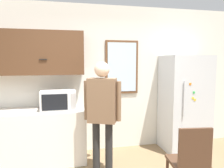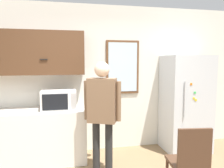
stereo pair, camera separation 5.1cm
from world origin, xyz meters
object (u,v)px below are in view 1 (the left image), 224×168
person (102,107)px  refrigerator (184,103)px  chair (190,159)px  microwave (58,100)px

person → refrigerator: refrigerator is taller
person → chair: bearing=-18.6°
chair → refrigerator: bearing=-110.4°
chair → person: bearing=-34.3°
person → chair: person is taller
microwave → refrigerator: (2.32, 0.03, -0.15)m
microwave → person: size_ratio=0.33×
microwave → refrigerator: size_ratio=0.31×
microwave → person: person is taller
person → microwave: bearing=163.8°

